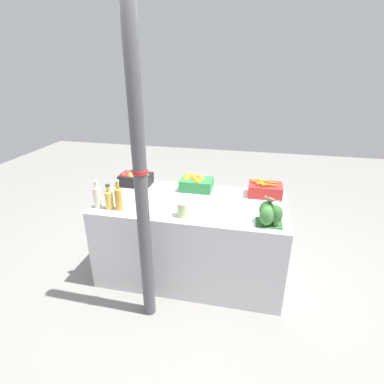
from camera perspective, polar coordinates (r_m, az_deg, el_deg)
ground_plane at (r=3.37m, az=-0.00°, el=-14.76°), size 10.00×10.00×0.00m
market_table at (r=3.13m, az=-0.00°, el=-8.73°), size 1.82×0.92×0.84m
support_pole at (r=2.28m, az=-9.67°, el=0.98°), size 0.12×0.12×2.45m
apple_crate at (r=3.36m, az=-10.71°, el=2.56°), size 0.33×0.24×0.16m
orange_crate at (r=3.18m, az=0.69°, el=1.75°), size 0.33×0.24×0.16m
carrot_crate at (r=3.13m, az=13.77°, el=0.51°), size 0.33×0.24×0.16m
broccoli_pile at (r=2.57m, az=14.49°, el=-4.00°), size 0.22×0.20×0.19m
juice_bottle_cloudy at (r=2.91m, az=-17.62°, el=-0.74°), size 0.07×0.07×0.27m
juice_bottle_golden at (r=2.86m, az=-15.52°, el=-1.21°), size 0.08×0.08×0.24m
juice_bottle_amber at (r=2.81m, az=-13.82°, el=-1.00°), size 0.07×0.07×0.29m
pickle_jar at (r=2.63m, az=-1.74°, el=-3.26°), size 0.11×0.11×0.13m
sparrow_bird at (r=2.54m, az=14.62°, el=-1.37°), size 0.13×0.06×0.05m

